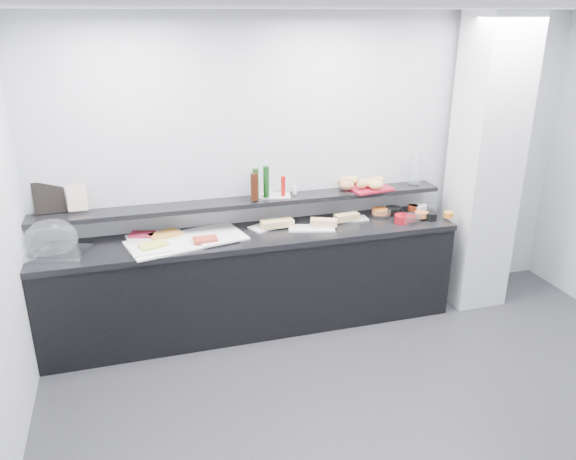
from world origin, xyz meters
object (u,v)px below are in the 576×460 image
object	(u,v)px
sandwich_plate_mid	(312,228)
carafe	(415,170)
framed_print	(49,198)
cloche_base	(57,253)
bread_tray	(370,188)
condiment_tray	(275,196)

from	to	relation	value
sandwich_plate_mid	carafe	xyz separation A→B (m)	(1.08, 0.20, 0.39)
framed_print	carafe	size ratio (longest dim) A/B	0.87
cloche_base	bread_tray	distance (m)	2.74
cloche_base	condiment_tray	size ratio (longest dim) A/B	1.69
cloche_base	framed_print	size ratio (longest dim) A/B	1.79
sandwich_plate_mid	framed_print	bearing A→B (deg)	-173.19
sandwich_plate_mid	bread_tray	xyz separation A→B (m)	(0.63, 0.21, 0.25)
condiment_tray	carafe	xyz separation A→B (m)	(1.35, -0.05, 0.14)
cloche_base	bread_tray	world-z (taller)	bread_tray
bread_tray	carafe	distance (m)	0.47
sandwich_plate_mid	framed_print	size ratio (longest dim) A/B	1.54
cloche_base	bread_tray	xyz separation A→B (m)	(2.72, 0.20, 0.24)
cloche_base	carafe	bearing A→B (deg)	19.64
cloche_base	carafe	xyz separation A→B (m)	(3.17, 0.20, 0.38)
condiment_tray	bread_tray	world-z (taller)	bread_tray
bread_tray	condiment_tray	bearing A→B (deg)	168.13
carafe	bread_tray	bearing A→B (deg)	179.60
cloche_base	condiment_tray	world-z (taller)	condiment_tray
condiment_tray	carafe	distance (m)	1.35
carafe	condiment_tray	bearing A→B (deg)	177.97
cloche_base	bread_tray	size ratio (longest dim) A/B	1.22
cloche_base	sandwich_plate_mid	size ratio (longest dim) A/B	1.16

